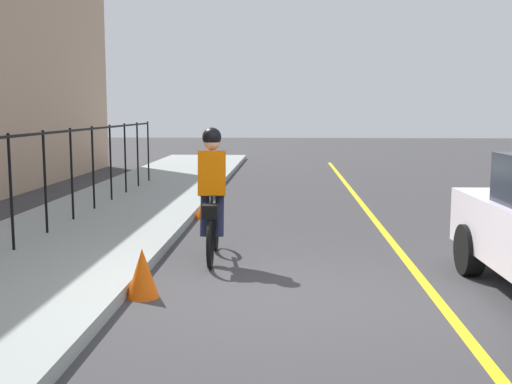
# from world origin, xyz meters

# --- Properties ---
(ground_plane) EXTENTS (80.00, 80.00, 0.00)m
(ground_plane) POSITION_xyz_m (0.00, 0.00, 0.00)
(ground_plane) COLOR #383739
(lane_line_centre) EXTENTS (36.00, 0.12, 0.01)m
(lane_line_centre) POSITION_xyz_m (0.00, -1.60, 0.00)
(lane_line_centre) COLOR yellow
(lane_line_centre) RESTS_ON ground
(cyclist_lead) EXTENTS (1.71, 0.38, 1.83)m
(cyclist_lead) POSITION_xyz_m (1.72, 1.06, 0.91)
(cyclist_lead) COLOR black
(cyclist_lead) RESTS_ON ground
(traffic_cone_near) EXTENTS (0.36, 0.36, 0.48)m
(traffic_cone_near) POSITION_xyz_m (5.07, 1.61, 0.24)
(traffic_cone_near) COLOR #FD5700
(traffic_cone_near) RESTS_ON ground
(traffic_cone_far) EXTENTS (0.36, 0.36, 0.55)m
(traffic_cone_far) POSITION_xyz_m (-0.01, 1.63, 0.28)
(traffic_cone_far) COLOR #EF560A
(traffic_cone_far) RESTS_ON ground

